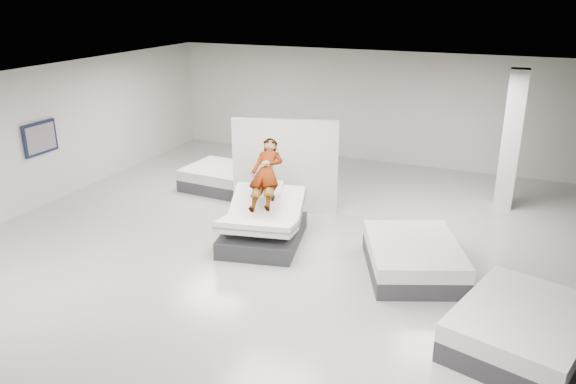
% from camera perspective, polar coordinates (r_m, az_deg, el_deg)
% --- Properties ---
extents(room, '(14.00, 14.04, 3.20)m').
position_cam_1_polar(room, '(10.22, -2.35, 1.59)').
color(room, '#A4A29B').
rests_on(room, ground).
extents(hero_bed, '(1.82, 2.20, 1.11)m').
position_cam_1_polar(hero_bed, '(11.22, -2.55, -3.46)').
color(hero_bed, '#323236').
rests_on(hero_bed, floor).
extents(person, '(0.89, 1.48, 1.59)m').
position_cam_1_polar(person, '(11.20, -2.24, 1.02)').
color(person, slate).
rests_on(person, hero_bed).
extents(remote, '(0.08, 0.15, 0.08)m').
position_cam_1_polar(remote, '(10.90, -1.53, -0.67)').
color(remote, black).
rests_on(remote, person).
extents(divider_panel, '(2.29, 0.79, 2.15)m').
position_cam_1_polar(divider_panel, '(12.57, -0.31, 2.62)').
color(divider_panel, silver).
rests_on(divider_panel, floor).
extents(flat_bed_right_far, '(2.24, 2.52, 0.57)m').
position_cam_1_polar(flat_bed_right_far, '(10.37, 12.58, -6.49)').
color(flat_bed_right_far, '#323236').
rests_on(flat_bed_right_far, floor).
extents(flat_bed_right_near, '(2.19, 2.56, 0.60)m').
position_cam_1_polar(flat_bed_right_near, '(8.79, 22.72, -12.74)').
color(flat_bed_right_near, '#323236').
rests_on(flat_bed_right_near, floor).
extents(flat_bed_left_far, '(2.11, 1.64, 0.56)m').
position_cam_1_polar(flat_bed_left_far, '(14.34, -6.23, 1.38)').
color(flat_bed_left_far, '#323236').
rests_on(flat_bed_left_far, floor).
extents(column, '(0.40, 0.40, 3.20)m').
position_cam_1_polar(column, '(13.64, 21.72, 4.88)').
color(column, silver).
rests_on(column, floor).
extents(wall_poster, '(0.06, 0.95, 0.75)m').
position_cam_1_polar(wall_poster, '(14.09, -23.87, 5.04)').
color(wall_poster, black).
rests_on(wall_poster, wall_left).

